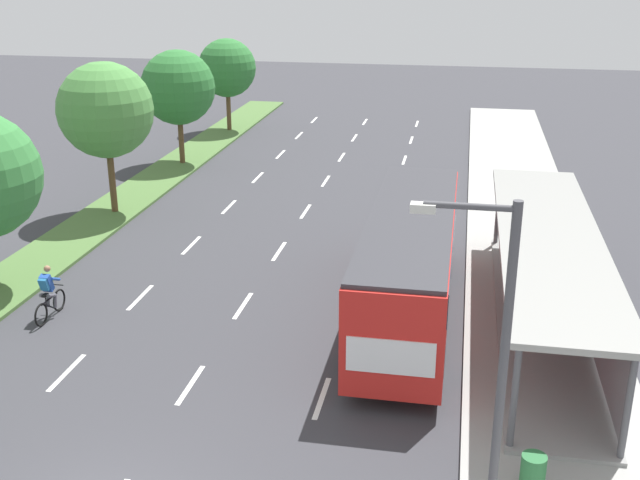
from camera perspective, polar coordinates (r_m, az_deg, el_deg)
The scene contains 13 objects.
median_strip at distance 36.28m, azimuth -14.16°, elevation 2.71°, with size 2.60×52.00×0.12m, color #4C7038.
sidewalk_right at distance 33.17m, azimuth 14.65°, elevation 1.06°, with size 4.50×52.00×0.15m, color #9E9E99.
lane_divider_left at distance 32.70m, azimuth -7.97°, elevation 1.13°, with size 0.14×46.78×0.01m.
lane_divider_center at distance 31.79m, azimuth -1.97°, elevation 0.76°, with size 0.14×46.78×0.01m.
lane_divider_right at distance 31.25m, azimuth 4.30°, elevation 0.36°, with size 0.14×46.78×0.01m.
bus_shelter at distance 23.78m, azimuth 16.94°, elevation -2.21°, with size 2.90×14.23×2.86m.
bus at distance 23.52m, azimuth 6.61°, elevation -1.14°, with size 2.54×11.29×3.37m.
cyclist at distance 25.24m, azimuth -19.31°, elevation -3.81°, with size 0.46×1.82×1.71m.
median_tree_third at distance 33.88m, azimuth -15.48°, elevation 9.17°, with size 3.99×3.99×6.40m.
median_tree_fourth at distance 41.70m, azimuth -10.39°, elevation 10.95°, with size 3.86×3.86×5.94m.
median_tree_fifth at distance 49.71m, azimuth -6.85°, elevation 12.43°, with size 3.60×3.60×5.68m.
streetlight at distance 14.61m, azimuth 12.72°, elevation -7.53°, with size 1.91×0.24×6.50m.
trash_bin at distance 17.17m, azimuth 15.35°, elevation -16.21°, with size 0.52×0.52×0.85m, color #286B38.
Camera 1 is at (6.61, -11.36, 10.55)m, focal length 43.58 mm.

